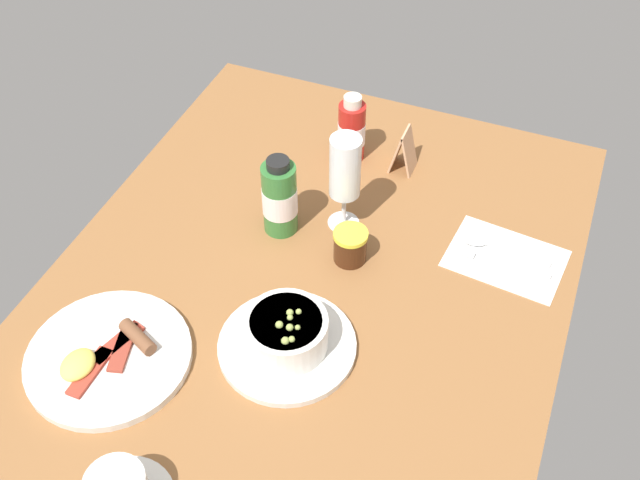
{
  "coord_description": "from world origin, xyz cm",
  "views": [
    {
      "loc": [
        -75.66,
        -32.61,
        95.92
      ],
      "look_at": [
        2.99,
        -1.3,
        8.57
      ],
      "focal_mm": 42.7,
      "sensor_mm": 36.0,
      "label": 1
    }
  ],
  "objects_px": {
    "porridge_bowl": "(287,336)",
    "cutlery_setting": "(504,257)",
    "wine_glass": "(345,171)",
    "breakfast_plate": "(108,357)",
    "jam_jar": "(350,246)",
    "sauce_bottle_green": "(280,198)",
    "menu_card": "(404,150)",
    "sauce_bottle_red": "(352,131)"
  },
  "relations": [
    {
      "from": "cutlery_setting",
      "to": "sauce_bottle_red",
      "type": "distance_m",
      "value": 0.38
    },
    {
      "from": "jam_jar",
      "to": "sauce_bottle_red",
      "type": "xyz_separation_m",
      "value": [
        0.26,
        0.09,
        0.03
      ]
    },
    {
      "from": "porridge_bowl",
      "to": "menu_card",
      "type": "xyz_separation_m",
      "value": [
        0.48,
        -0.04,
        0.01
      ]
    },
    {
      "from": "jam_jar",
      "to": "sauce_bottle_green",
      "type": "height_order",
      "value": "sauce_bottle_green"
    },
    {
      "from": "porridge_bowl",
      "to": "jam_jar",
      "type": "height_order",
      "value": "porridge_bowl"
    },
    {
      "from": "sauce_bottle_red",
      "to": "menu_card",
      "type": "xyz_separation_m",
      "value": [
        0.0,
        -0.1,
        -0.02
      ]
    },
    {
      "from": "sauce_bottle_green",
      "to": "jam_jar",
      "type": "bearing_deg",
      "value": -100.44
    },
    {
      "from": "porridge_bowl",
      "to": "jam_jar",
      "type": "distance_m",
      "value": 0.22
    },
    {
      "from": "cutlery_setting",
      "to": "breakfast_plate",
      "type": "height_order",
      "value": "breakfast_plate"
    },
    {
      "from": "cutlery_setting",
      "to": "jam_jar",
      "type": "xyz_separation_m",
      "value": [
        -0.1,
        0.25,
        0.03
      ]
    },
    {
      "from": "porridge_bowl",
      "to": "wine_glass",
      "type": "relative_size",
      "value": 1.13
    },
    {
      "from": "wine_glass",
      "to": "jam_jar",
      "type": "relative_size",
      "value": 3.06
    },
    {
      "from": "porridge_bowl",
      "to": "cutlery_setting",
      "type": "distance_m",
      "value": 0.41
    },
    {
      "from": "wine_glass",
      "to": "breakfast_plate",
      "type": "height_order",
      "value": "wine_glass"
    },
    {
      "from": "jam_jar",
      "to": "wine_glass",
      "type": "bearing_deg",
      "value": 27.58
    },
    {
      "from": "jam_jar",
      "to": "breakfast_plate",
      "type": "xyz_separation_m",
      "value": [
        -0.33,
        0.27,
        -0.02
      ]
    },
    {
      "from": "cutlery_setting",
      "to": "sauce_bottle_red",
      "type": "xyz_separation_m",
      "value": [
        0.16,
        0.34,
        0.06
      ]
    },
    {
      "from": "jam_jar",
      "to": "cutlery_setting",
      "type": "bearing_deg",
      "value": -68.14
    },
    {
      "from": "sauce_bottle_red",
      "to": "breakfast_plate",
      "type": "height_order",
      "value": "sauce_bottle_red"
    },
    {
      "from": "sauce_bottle_red",
      "to": "sauce_bottle_green",
      "type": "xyz_separation_m",
      "value": [
        -0.23,
        0.05,
        0.01
      ]
    },
    {
      "from": "cutlery_setting",
      "to": "breakfast_plate",
      "type": "distance_m",
      "value": 0.67
    },
    {
      "from": "cutlery_setting",
      "to": "sauce_bottle_green",
      "type": "distance_m",
      "value": 0.4
    },
    {
      "from": "wine_glass",
      "to": "sauce_bottle_green",
      "type": "relative_size",
      "value": 1.22
    },
    {
      "from": "sauce_bottle_green",
      "to": "breakfast_plate",
      "type": "distance_m",
      "value": 0.39
    },
    {
      "from": "breakfast_plate",
      "to": "menu_card",
      "type": "bearing_deg",
      "value": -25.17
    },
    {
      "from": "cutlery_setting",
      "to": "wine_glass",
      "type": "height_order",
      "value": "wine_glass"
    },
    {
      "from": "porridge_bowl",
      "to": "breakfast_plate",
      "type": "bearing_deg",
      "value": 116.37
    },
    {
      "from": "breakfast_plate",
      "to": "menu_card",
      "type": "distance_m",
      "value": 0.66
    },
    {
      "from": "sauce_bottle_green",
      "to": "sauce_bottle_red",
      "type": "bearing_deg",
      "value": -11.57
    },
    {
      "from": "cutlery_setting",
      "to": "menu_card",
      "type": "relative_size",
      "value": 2.33
    },
    {
      "from": "porridge_bowl",
      "to": "cutlery_setting",
      "type": "relative_size",
      "value": 1.03
    },
    {
      "from": "breakfast_plate",
      "to": "menu_card",
      "type": "height_order",
      "value": "menu_card"
    },
    {
      "from": "menu_card",
      "to": "sauce_bottle_green",
      "type": "bearing_deg",
      "value": 147.23
    },
    {
      "from": "cutlery_setting",
      "to": "sauce_bottle_red",
      "type": "height_order",
      "value": "sauce_bottle_red"
    },
    {
      "from": "cutlery_setting",
      "to": "sauce_bottle_red",
      "type": "relative_size",
      "value": 1.47
    },
    {
      "from": "jam_jar",
      "to": "breakfast_plate",
      "type": "bearing_deg",
      "value": 141.27
    },
    {
      "from": "cutlery_setting",
      "to": "wine_glass",
      "type": "xyz_separation_m",
      "value": [
        -0.02,
        0.29,
        0.12
      ]
    },
    {
      "from": "porridge_bowl",
      "to": "cutlery_setting",
      "type": "xyz_separation_m",
      "value": [
        0.31,
        -0.27,
        -0.03
      ]
    },
    {
      "from": "wine_glass",
      "to": "porridge_bowl",
      "type": "bearing_deg",
      "value": -176.84
    },
    {
      "from": "sauce_bottle_green",
      "to": "menu_card",
      "type": "distance_m",
      "value": 0.28
    },
    {
      "from": "wine_glass",
      "to": "breakfast_plate",
      "type": "relative_size",
      "value": 0.75
    },
    {
      "from": "cutlery_setting",
      "to": "menu_card",
      "type": "xyz_separation_m",
      "value": [
        0.16,
        0.23,
        0.04
      ]
    }
  ]
}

